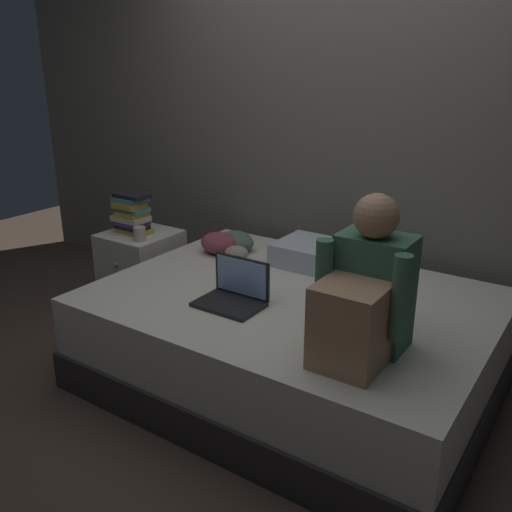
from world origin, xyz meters
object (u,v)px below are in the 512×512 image
nightstand (142,272)px  laptop (234,293)px  person_sitting (365,296)px  clothes_pile (230,243)px  pillow (325,256)px  bed (292,339)px  book_stack (132,213)px  mug (140,234)px

nightstand → laptop: laptop is taller
person_sitting → clothes_pile: person_sitting is taller
pillow → clothes_pile: size_ratio=1.60×
bed → book_stack: book_stack is taller
person_sitting → laptop: bearing=172.4°
person_sitting → nightstand: bearing=163.1°
pillow → mug: bearing=-161.9°
mug → nightstand: bearing=137.3°
bed → mug: (-1.17, 0.09, 0.35)m
bed → laptop: (-0.18, -0.26, 0.31)m
nightstand → mug: bearing=-42.7°
mug → laptop: bearing=-19.1°
nightstand → clothes_pile: clothes_pile is taller
nightstand → person_sitting: bearing=-16.9°
nightstand → mug: 0.37m
laptop → mug: 1.04m
nightstand → mug: mug is taller
person_sitting → book_stack: person_sitting is taller
nightstand → person_sitting: (1.83, -0.56, 0.48)m
laptop → clothes_pile: size_ratio=0.91×
nightstand → clothes_pile: bearing=12.7°
bed → clothes_pile: clothes_pile is taller
nightstand → person_sitting: 1.97m
laptop → mug: (-0.99, 0.34, 0.04)m
bed → person_sitting: person_sitting is taller
mug → clothes_pile: size_ratio=0.26×
laptop → pillow: size_ratio=0.57×
book_stack → clothes_pile: 0.71m
person_sitting → pillow: size_ratio=1.17×
person_sitting → clothes_pile: 1.39m
person_sitting → laptop: 0.75m
person_sitting → bed: bearing=146.5°
bed → clothes_pile: size_ratio=5.71×
bed → person_sitting: 0.81m
nightstand → pillow: 1.30m
nightstand → person_sitting: size_ratio=0.85×
person_sitting → clothes_pile: (-1.19, 0.70, -0.19)m
book_stack → mug: (0.16, -0.10, -0.09)m
pillow → clothes_pile: bearing=-170.6°
pillow → clothes_pile: same height
book_stack → mug: book_stack is taller
book_stack → nightstand: bearing=36.3°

